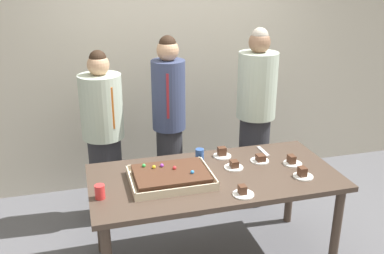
# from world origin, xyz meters

# --- Properties ---
(interior_back_panel) EXTENTS (8.00, 0.12, 3.00)m
(interior_back_panel) POSITION_xyz_m (0.00, 1.60, 1.50)
(interior_back_panel) COLOR beige
(interior_back_panel) RESTS_ON ground_plane
(party_table) EXTENTS (1.88, 0.91, 0.78)m
(party_table) POSITION_xyz_m (0.00, 0.00, 0.69)
(party_table) COLOR #47382D
(party_table) RESTS_ON ground_plane
(sheet_cake) EXTENTS (0.60, 0.46, 0.10)m
(sheet_cake) POSITION_xyz_m (-0.34, -0.01, 0.82)
(sheet_cake) COLOR beige
(sheet_cake) RESTS_ON party_table
(plated_slice_near_left) EXTENTS (0.15, 0.15, 0.07)m
(plated_slice_near_left) POSITION_xyz_m (0.66, 0.02, 0.81)
(plated_slice_near_left) COLOR white
(plated_slice_near_left) RESTS_ON party_table
(plated_slice_near_right) EXTENTS (0.15, 0.15, 0.06)m
(plated_slice_near_right) POSITION_xyz_m (0.43, 0.13, 0.80)
(plated_slice_near_right) COLOR white
(plated_slice_near_right) RESTS_ON party_table
(plated_slice_far_left) EXTENTS (0.15, 0.15, 0.08)m
(plated_slice_far_left) POSITION_xyz_m (0.63, -0.20, 0.81)
(plated_slice_far_left) COLOR white
(plated_slice_far_left) RESTS_ON party_table
(plated_slice_far_right) EXTENTS (0.15, 0.15, 0.07)m
(plated_slice_far_right) POSITION_xyz_m (0.09, -0.34, 0.80)
(plated_slice_far_right) COLOR white
(plated_slice_far_right) RESTS_ON party_table
(plated_slice_center_front) EXTENTS (0.15, 0.15, 0.08)m
(plated_slice_center_front) POSITION_xyz_m (0.17, 0.31, 0.81)
(plated_slice_center_front) COLOR white
(plated_slice_center_front) RESTS_ON party_table
(plated_slice_center_back) EXTENTS (0.15, 0.15, 0.06)m
(plated_slice_center_back) POSITION_xyz_m (0.18, 0.08, 0.80)
(plated_slice_center_back) COLOR white
(plated_slice_center_back) RESTS_ON party_table
(drink_cup_nearest) EXTENTS (0.07, 0.07, 0.10)m
(drink_cup_nearest) POSITION_xyz_m (-0.04, 0.28, 0.83)
(drink_cup_nearest) COLOR #2D5199
(drink_cup_nearest) RESTS_ON party_table
(drink_cup_middle) EXTENTS (0.07, 0.07, 0.10)m
(drink_cup_middle) POSITION_xyz_m (-0.86, -0.12, 0.83)
(drink_cup_middle) COLOR red
(drink_cup_middle) RESTS_ON party_table
(cake_server_utensil) EXTENTS (0.03, 0.20, 0.01)m
(cake_server_utensil) POSITION_xyz_m (0.54, 0.31, 0.79)
(cake_server_utensil) COLOR silver
(cake_server_utensil) RESTS_ON party_table
(person_serving_front) EXTENTS (0.30, 0.30, 1.71)m
(person_serving_front) POSITION_xyz_m (-0.16, 0.87, 0.90)
(person_serving_front) COLOR #28282D
(person_serving_front) RESTS_ON ground_plane
(person_green_shirt_behind) EXTENTS (0.37, 0.37, 1.76)m
(person_green_shirt_behind) POSITION_xyz_m (0.67, 0.81, 0.91)
(person_green_shirt_behind) COLOR #28282D
(person_green_shirt_behind) RESTS_ON ground_plane
(person_striped_tie_right) EXTENTS (0.37, 0.37, 1.61)m
(person_striped_tie_right) POSITION_xyz_m (-0.75, 0.90, 0.82)
(person_striped_tie_right) COLOR #28282D
(person_striped_tie_right) RESTS_ON ground_plane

